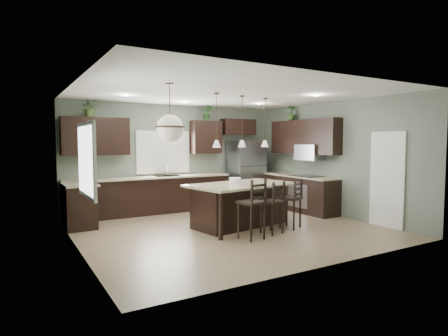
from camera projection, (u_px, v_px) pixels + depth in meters
ground at (229, 229)px, 7.85m from camera, size 6.00×6.00×0.00m
pantry_door at (387, 180)px, 7.94m from camera, size 0.04×0.82×2.04m
window_back at (163, 152)px, 9.89m from camera, size 1.35×0.02×1.00m
window_left at (86, 160)px, 5.55m from camera, size 0.02×1.10×1.00m
left_return_cabs at (79, 207)px, 7.92m from camera, size 0.60×0.90×0.90m
left_return_countertop at (80, 184)px, 7.90m from camera, size 0.66×0.96×0.04m
back_lower_cabs at (151, 196)px, 9.50m from camera, size 4.20×0.60×0.90m
back_countertop at (151, 177)px, 9.45m from camera, size 4.20×0.66×0.04m
sink_inset at (168, 176)px, 9.67m from camera, size 0.70×0.45×0.01m
faucet at (168, 171)px, 9.64m from camera, size 0.02×0.02×0.28m
back_upper_left at (96, 136)px, 8.85m from camera, size 1.55×0.34×0.90m
back_upper_right at (206, 137)px, 10.34m from camera, size 0.85×0.34×0.90m
fridge_header at (238, 127)px, 10.84m from camera, size 1.05×0.34×0.45m
right_lower_cabs at (299, 193)px, 9.93m from camera, size 0.60×2.35×0.90m
right_countertop at (299, 176)px, 9.89m from camera, size 0.66×2.35×0.04m
cooktop at (306, 176)px, 9.65m from camera, size 0.58×0.75×0.02m
wall_oven_front at (298, 196)px, 9.54m from camera, size 0.01×0.72×0.60m
right_upper_cabs at (304, 137)px, 9.89m from camera, size 0.34×2.35×0.90m
microwave at (310, 152)px, 9.66m from camera, size 0.40×0.75×0.40m
refrigerator at (246, 173)px, 10.74m from camera, size 0.90×0.74×1.85m
kitchen_island at (242, 205)px, 8.05m from camera, size 2.49×1.68×0.92m
serving_dish at (235, 181)px, 7.88m from camera, size 0.24×0.24×0.14m
bar_stool_left at (251, 209)px, 6.95m from camera, size 0.48×0.48×1.14m
bar_stool_center at (272, 207)px, 7.40m from camera, size 0.46×0.46×1.05m
bar_stool_right at (290, 204)px, 7.85m from camera, size 0.52×0.52×1.05m
pendant_left at (217, 120)px, 7.47m from camera, size 0.17×0.17×1.10m
pendant_center at (242, 122)px, 7.92m from camera, size 0.17×0.17×1.10m
pendant_right at (265, 123)px, 8.37m from camera, size 0.17×0.17×1.10m
chandelier at (170, 113)px, 6.30m from camera, size 0.50×0.50×0.98m
plant_back_left at (90, 108)px, 8.72m from camera, size 0.50×0.47×0.44m
plant_back_right at (207, 113)px, 10.27m from camera, size 0.29×0.26×0.44m
plant_right_wall at (291, 113)px, 10.25m from camera, size 0.30×0.30×0.42m
room_shell at (230, 148)px, 7.73m from camera, size 6.00×6.00×6.00m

